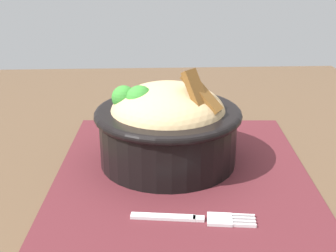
{
  "coord_description": "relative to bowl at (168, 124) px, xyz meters",
  "views": [
    {
      "loc": [
        0.52,
        -0.05,
        1.05
      ],
      "look_at": [
        -0.03,
        -0.03,
        0.83
      ],
      "focal_mm": 48.86,
      "sensor_mm": 36.0,
      "label": 1
    }
  ],
  "objects": [
    {
      "name": "fork",
      "position": [
        0.14,
        0.03,
        -0.05
      ],
      "size": [
        0.03,
        0.13,
        0.0
      ],
      "color": "silver",
      "rests_on": "placemat"
    },
    {
      "name": "placemat",
      "position": [
        0.05,
        0.02,
        -0.05
      ],
      "size": [
        0.41,
        0.33,
        0.0
      ],
      "primitive_type": "cube",
      "rotation": [
        0.0,
        0.0,
        -0.05
      ],
      "color": "#47191E",
      "rests_on": "table"
    },
    {
      "name": "bowl",
      "position": [
        0.0,
        0.0,
        0.0
      ],
      "size": [
        0.19,
        0.19,
        0.13
      ],
      "color": "black",
      "rests_on": "placemat"
    },
    {
      "name": "table",
      "position": [
        0.03,
        0.03,
        -0.15
      ],
      "size": [
        1.08,
        0.79,
        0.78
      ],
      "color": "#4C3826",
      "rests_on": "ground_plane"
    }
  ]
}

